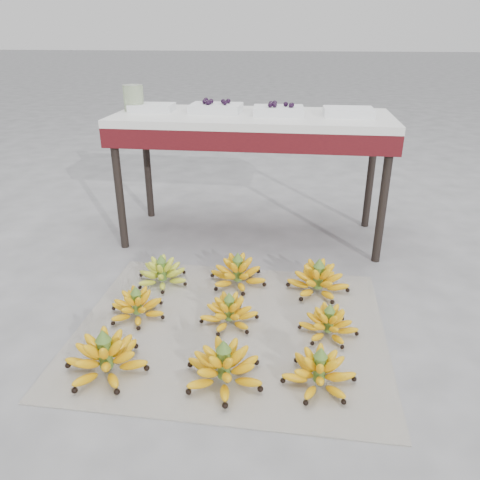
# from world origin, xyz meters

# --- Properties ---
(ground) EXTENTS (60.00, 60.00, 0.00)m
(ground) POSITION_xyz_m (0.00, 0.00, 0.00)
(ground) COLOR slate
(ground) RESTS_ON ground
(newspaper_mat) EXTENTS (1.26, 1.06, 0.01)m
(newspaper_mat) POSITION_xyz_m (-0.11, 0.02, 0.00)
(newspaper_mat) COLOR silver
(newspaper_mat) RESTS_ON ground
(bunch_front_left) EXTENTS (0.35, 0.35, 0.18)m
(bunch_front_left) POSITION_xyz_m (-0.51, -0.30, 0.07)
(bunch_front_left) COLOR #FFC704
(bunch_front_left) RESTS_ON newspaper_mat
(bunch_front_center) EXTENTS (0.38, 0.38, 0.17)m
(bunch_front_center) POSITION_xyz_m (-0.08, -0.30, 0.06)
(bunch_front_center) COLOR #FFC704
(bunch_front_center) RESTS_ON newspaper_mat
(bunch_front_right) EXTENTS (0.26, 0.26, 0.15)m
(bunch_front_right) POSITION_xyz_m (0.24, -0.27, 0.06)
(bunch_front_right) COLOR #FFC704
(bunch_front_right) RESTS_ON newspaper_mat
(bunch_mid_left) EXTENTS (0.28, 0.28, 0.15)m
(bunch_mid_left) POSITION_xyz_m (-0.52, 0.06, 0.06)
(bunch_mid_left) COLOR #FFC704
(bunch_mid_left) RESTS_ON newspaper_mat
(bunch_mid_center) EXTENTS (0.26, 0.26, 0.15)m
(bunch_mid_center) POSITION_xyz_m (-0.12, 0.06, 0.06)
(bunch_mid_center) COLOR #FFC704
(bunch_mid_center) RESTS_ON newspaper_mat
(bunch_mid_right) EXTENTS (0.30, 0.30, 0.14)m
(bunch_mid_right) POSITION_xyz_m (0.29, 0.03, 0.05)
(bunch_mid_right) COLOR #FFC704
(bunch_mid_right) RESTS_ON newspaper_mat
(bunch_back_left) EXTENTS (0.31, 0.31, 0.15)m
(bunch_back_left) POSITION_xyz_m (-0.49, 0.35, 0.06)
(bunch_back_left) COLOR olive
(bunch_back_left) RESTS_ON newspaper_mat
(bunch_back_center) EXTENTS (0.33, 0.33, 0.17)m
(bunch_back_center) POSITION_xyz_m (-0.13, 0.39, 0.06)
(bunch_back_center) COLOR #FFC704
(bunch_back_center) RESTS_ON newspaper_mat
(bunch_back_right) EXTENTS (0.33, 0.33, 0.17)m
(bunch_back_right) POSITION_xyz_m (0.25, 0.37, 0.06)
(bunch_back_right) COLOR #FFC704
(bunch_back_right) RESTS_ON newspaper_mat
(vendor_table) EXTENTS (1.49, 0.60, 0.72)m
(vendor_table) POSITION_xyz_m (-0.13, 0.99, 0.63)
(vendor_table) COLOR black
(vendor_table) RESTS_ON ground
(tray_far_left) EXTENTS (0.25, 0.18, 0.04)m
(tray_far_left) POSITION_xyz_m (-0.70, 1.03, 0.74)
(tray_far_left) COLOR silver
(tray_far_left) RESTS_ON vendor_table
(tray_left) EXTENTS (0.28, 0.21, 0.07)m
(tray_left) POSITION_xyz_m (-0.33, 1.03, 0.74)
(tray_left) COLOR silver
(tray_left) RESTS_ON vendor_table
(tray_right) EXTENTS (0.28, 0.21, 0.07)m
(tray_right) POSITION_xyz_m (0.01, 0.99, 0.74)
(tray_right) COLOR silver
(tray_right) RESTS_ON vendor_table
(tray_far_right) EXTENTS (0.26, 0.19, 0.04)m
(tray_far_right) POSITION_xyz_m (0.38, 1.00, 0.74)
(tray_far_right) COLOR silver
(tray_far_right) RESTS_ON vendor_table
(glass_jar) EXTENTS (0.15, 0.15, 0.14)m
(glass_jar) POSITION_xyz_m (-0.79, 1.02, 0.79)
(glass_jar) COLOR beige
(glass_jar) RESTS_ON vendor_table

